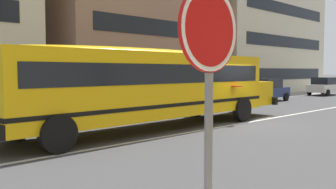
# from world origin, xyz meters

# --- Properties ---
(ground_plane) EXTENTS (400.00, 400.00, 0.00)m
(ground_plane) POSITION_xyz_m (0.00, 0.00, 0.00)
(ground_plane) COLOR #424244
(sidewalk_far) EXTENTS (120.00, 3.00, 0.01)m
(sidewalk_far) POSITION_xyz_m (0.00, 7.88, 0.01)
(sidewalk_far) COLOR gray
(sidewalk_far) RESTS_ON ground_plane
(lane_centreline) EXTENTS (110.00, 0.16, 0.01)m
(lane_centreline) POSITION_xyz_m (0.00, 0.00, 0.00)
(lane_centreline) COLOR silver
(lane_centreline) RESTS_ON ground_plane
(school_bus) EXTENTS (13.69, 3.25, 3.05)m
(school_bus) POSITION_xyz_m (-3.65, 1.58, 1.81)
(school_bus) COLOR yellow
(school_bus) RESTS_ON ground_plane
(parked_car_dark_blue_under_tree) EXTENTS (3.91, 1.90, 1.64)m
(parked_car_dark_blue_under_tree) POSITION_xyz_m (10.88, 5.34, 0.84)
(parked_car_dark_blue_under_tree) COLOR navy
(parked_car_dark_blue_under_tree) RESTS_ON ground_plane
(parked_car_white_near_corner) EXTENTS (3.98, 2.04, 1.64)m
(parked_car_white_near_corner) POSITION_xyz_m (20.84, 5.22, 0.84)
(parked_car_white_near_corner) COLOR silver
(parked_car_white_near_corner) RESTS_ON ground_plane
(stop_sign_post) EXTENTS (0.70, 0.07, 2.90)m
(stop_sign_post) POSITION_xyz_m (-10.66, -6.98, 2.23)
(stop_sign_post) COLOR slate
(stop_sign_post) RESTS_ON ground_plane
(apartment_block_far_right) EXTENTS (17.33, 10.82, 16.50)m
(apartment_block_far_right) POSITION_xyz_m (21.53, 14.77, 8.25)
(apartment_block_far_right) COLOR beige
(apartment_block_far_right) RESTS_ON ground_plane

